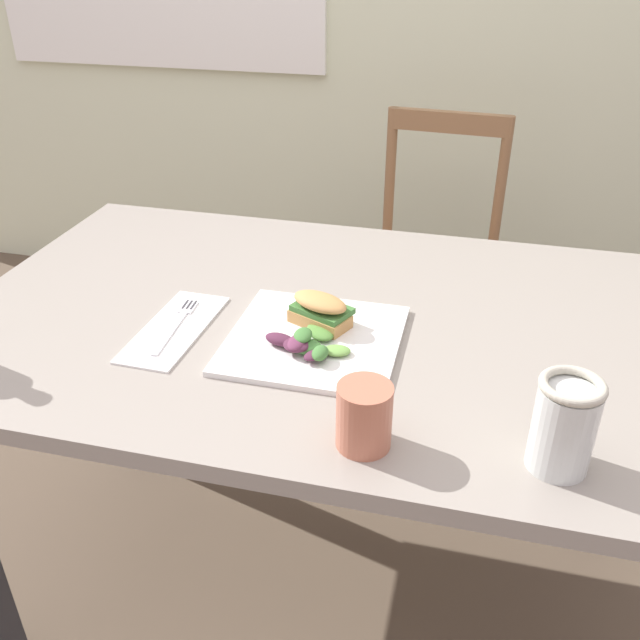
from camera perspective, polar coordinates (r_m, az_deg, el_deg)
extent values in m
cube|color=gray|center=(1.23, 0.74, -0.27)|extent=(1.34, 0.84, 0.03)
cube|color=#2D2D33|center=(1.90, -14.65, -2.52)|extent=(0.07, 0.07, 0.71)
cube|color=#2D2D33|center=(1.74, 23.26, -7.59)|extent=(0.07, 0.07, 0.71)
cylinder|color=#8E6642|center=(2.10, 3.04, -2.67)|extent=(0.03, 0.03, 0.43)
cylinder|color=#8E6642|center=(2.05, 12.26, -4.22)|extent=(0.03, 0.03, 0.43)
cylinder|color=#8E6642|center=(2.38, 5.24, 1.55)|extent=(0.03, 0.03, 0.43)
cylinder|color=#8E6642|center=(2.34, 13.34, 0.27)|extent=(0.03, 0.03, 0.43)
cube|color=#8E6642|center=(2.10, 8.94, 4.13)|extent=(0.43, 0.43, 0.02)
cylinder|color=#8E6642|center=(2.21, 5.84, 11.84)|extent=(0.03, 0.03, 0.42)
cylinder|color=#8E6642|center=(2.17, 14.76, 10.64)|extent=(0.03, 0.03, 0.42)
cube|color=#8E6642|center=(2.14, 10.71, 15.85)|extent=(0.36, 0.06, 0.06)
cube|color=white|center=(1.15, -0.49, -1.62)|extent=(0.28, 0.28, 0.01)
cube|color=tan|center=(1.17, 0.00, 0.10)|extent=(0.11, 0.09, 0.02)
cube|color=#3D7033|center=(1.17, 0.17, 0.90)|extent=(0.11, 0.10, 0.01)
ellipsoid|color=tan|center=(1.16, 0.00, 1.52)|extent=(0.12, 0.09, 0.02)
ellipsoid|color=#3D7033|center=(1.10, -1.00, -2.25)|extent=(0.06, 0.05, 0.02)
ellipsoid|color=#4C2338|center=(1.12, -3.32, -1.63)|extent=(0.06, 0.04, 0.02)
ellipsoid|color=#4C2338|center=(1.08, -0.35, -2.88)|extent=(0.05, 0.05, 0.01)
ellipsoid|color=#4C2338|center=(1.10, -1.94, -2.06)|extent=(0.06, 0.06, 0.01)
ellipsoid|color=#6B9E47|center=(1.10, 1.38, -2.55)|extent=(0.05, 0.04, 0.01)
ellipsoid|color=#3D7033|center=(1.10, -1.42, -1.28)|extent=(0.03, 0.05, 0.01)
ellipsoid|color=#518438|center=(1.14, 0.03, -0.95)|extent=(0.07, 0.07, 0.02)
ellipsoid|color=#3D7033|center=(1.08, 0.03, -2.73)|extent=(0.03, 0.04, 0.02)
ellipsoid|color=#602D47|center=(1.10, -1.92, -1.85)|extent=(0.03, 0.05, 0.01)
cube|color=white|center=(1.21, -11.98, -0.69)|extent=(0.11, 0.26, 0.00)
cube|color=silver|center=(1.19, -12.38, -1.09)|extent=(0.02, 0.14, 0.00)
cube|color=silver|center=(1.26, -10.89, 1.05)|extent=(0.03, 0.05, 0.00)
cube|color=#38383D|center=(1.27, -10.46, 1.25)|extent=(0.00, 0.03, 0.00)
cube|color=#38383D|center=(1.27, -10.80, 1.28)|extent=(0.00, 0.03, 0.00)
cube|color=#38383D|center=(1.27, -11.14, 1.31)|extent=(0.00, 0.03, 0.00)
cylinder|color=gold|center=(0.93, 19.42, -9.07)|extent=(0.07, 0.07, 0.10)
cylinder|color=silver|center=(0.92, 19.54, -8.49)|extent=(0.08, 0.08, 0.12)
torus|color=#B7B29E|center=(0.88, 20.26, -5.15)|extent=(0.08, 0.08, 0.01)
cylinder|color=#B2664C|center=(0.91, 3.69, -7.98)|extent=(0.07, 0.07, 0.09)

